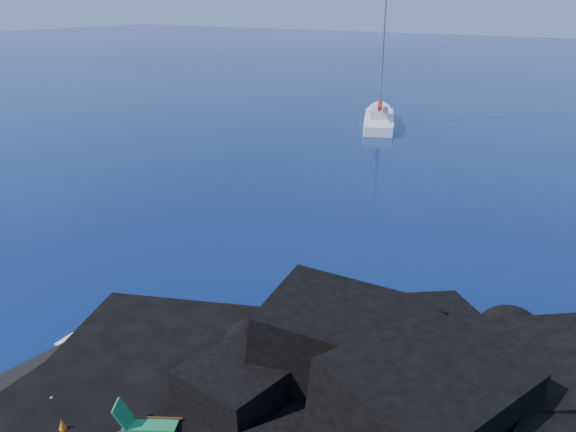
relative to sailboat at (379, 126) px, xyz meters
name	(u,v)px	position (x,y,z in m)	size (l,w,h in m)	color
ground	(3,378)	(5.71, -45.06, 0.00)	(400.00, 400.00, 0.00)	#031131
beach	(102,418)	(10.21, -44.56, 0.00)	(8.50, 6.00, 0.70)	black
surf_foam	(207,352)	(10.71, -40.06, 0.00)	(10.00, 8.00, 0.06)	white
sailboat	(379,126)	(0.00, 0.00, 0.00)	(2.90, 13.83, 14.49)	white
deck_chair	(150,419)	(12.37, -44.53, 0.96)	(1.76, 0.77, 1.21)	#1D8244
towel	(38,404)	(8.34, -45.46, 0.37)	(1.87, 0.88, 0.05)	white
sunbather	(37,400)	(8.34, -45.46, 0.53)	(1.77, 0.46, 0.25)	#B0715C
marker_cone	(63,428)	(10.22, -45.91, 0.66)	(0.41, 0.41, 0.62)	orange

